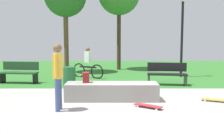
{
  "coord_description": "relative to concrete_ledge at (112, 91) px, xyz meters",
  "views": [
    {
      "loc": [
        -0.92,
        -8.17,
        1.89
      ],
      "look_at": [
        -0.93,
        0.9,
        0.9
      ],
      "focal_mm": 41.33,
      "sensor_mm": 36.0,
      "label": 1
    }
  ],
  "objects": [
    {
      "name": "skater_performing_trick",
      "position": [
        -1.41,
        -1.2,
        0.78
      ],
      "size": [
        0.23,
        0.43,
        1.77
      ],
      "color": "#3F5184",
      "rests_on": "ground_plane"
    },
    {
      "name": "cyclist_on_bicycle",
      "position": [
        -1.17,
        4.56,
        0.37
      ],
      "size": [
        1.57,
        1.02,
        1.52
      ],
      "color": "black",
      "rests_on": "ground_plane"
    },
    {
      "name": "park_bench_by_oak",
      "position": [
        2.27,
        2.61,
        0.22
      ],
      "size": [
        1.65,
        0.67,
        0.91
      ],
      "color": "black",
      "rests_on": "ground_plane"
    },
    {
      "name": "backpack_on_ledge",
      "position": [
        -0.81,
        0.11,
        0.42
      ],
      "size": [
        0.23,
        0.3,
        0.32
      ],
      "primitive_type": "cube",
      "rotation": [
        0.0,
        0.0,
        4.84
      ],
      "color": "maroon",
      "rests_on": "concrete_ledge"
    },
    {
      "name": "trash_bin",
      "position": [
        -1.7,
        2.32,
        0.12
      ],
      "size": [
        0.5,
        0.5,
        0.78
      ],
      "primitive_type": "cylinder",
      "color": "#1E592D",
      "rests_on": "ground_plane"
    },
    {
      "name": "ground_plane",
      "position": [
        0.93,
        0.3,
        -0.26
      ],
      "size": [
        28.0,
        28.0,
        0.0
      ],
      "primitive_type": "plane",
      "color": "#9E9993"
    },
    {
      "name": "skateboard_spare",
      "position": [
        3.13,
        -0.25,
        -0.2
      ],
      "size": [
        0.81,
        0.51,
        0.08
      ],
      "color": "gold",
      "rests_on": "ground_plane"
    },
    {
      "name": "concrete_ledge",
      "position": [
        0.0,
        0.0,
        0.0
      ],
      "size": [
        2.85,
        0.79,
        0.53
      ],
      "primitive_type": "cube",
      "color": "gray",
      "rests_on": "ground_plane"
    },
    {
      "name": "skateboard_by_ledge",
      "position": [
        1.0,
        -0.97,
        -0.2
      ],
      "size": [
        0.78,
        0.61,
        0.08
      ],
      "color": "#A5262D",
      "rests_on": "ground_plane"
    },
    {
      "name": "lamp_post",
      "position": [
        3.46,
        4.9,
        2.16
      ],
      "size": [
        0.28,
        0.28,
        3.96
      ],
      "color": "black",
      "rests_on": "ground_plane"
    },
    {
      "name": "park_bench_near_path",
      "position": [
        -3.96,
        3.07,
        0.22
      ],
      "size": [
        1.64,
        0.65,
        0.91
      ],
      "color": "#1E4223",
      "rests_on": "ground_plane"
    },
    {
      "name": "grass_lawn",
      "position": [
        0.93,
        8.06,
        -0.26
      ],
      "size": [
        26.6,
        12.47,
        0.01
      ],
      "primitive_type": "cube",
      "color": "#2D6B28",
      "rests_on": "ground_plane"
    }
  ]
}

